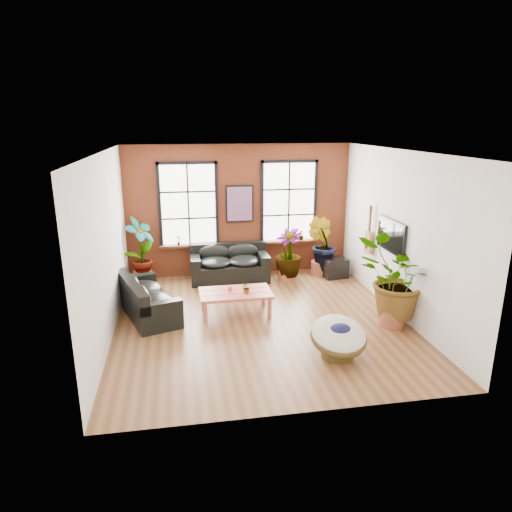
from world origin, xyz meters
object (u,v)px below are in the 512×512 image
(sofa_left, at_px, (146,299))
(coffee_table, at_px, (235,294))
(sofa_back, at_px, (229,264))
(papasan_chair, at_px, (339,337))

(sofa_left, distance_m, coffee_table, 1.94)
(sofa_back, xyz_separation_m, papasan_chair, (1.43, -4.50, -0.03))
(sofa_back, height_order, coffee_table, sofa_back)
(sofa_back, distance_m, coffee_table, 2.26)
(sofa_left, relative_size, papasan_chair, 2.19)
(sofa_back, relative_size, papasan_chair, 1.97)
(sofa_back, bearing_deg, papasan_chair, -72.09)
(coffee_table, relative_size, papasan_chair, 1.51)
(coffee_table, bearing_deg, sofa_left, 172.89)
(sofa_back, bearing_deg, coffee_table, -92.87)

